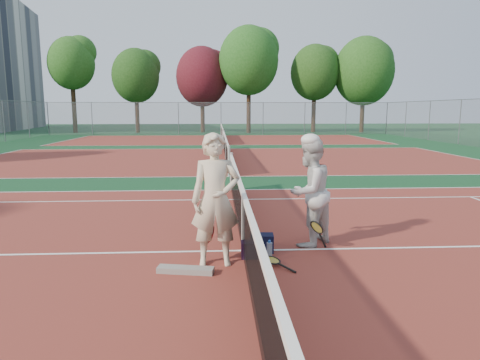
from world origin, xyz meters
name	(u,v)px	position (x,y,z in m)	size (l,w,h in m)	color
ground	(243,251)	(0.00, 0.00, 0.00)	(130.00, 130.00, 0.00)	#0F381C
court_main	(243,251)	(0.00, 0.00, 0.00)	(23.77, 10.97, 0.01)	maroon
court_far_a	(226,159)	(0.00, 13.50, 0.00)	(23.77, 10.97, 0.01)	maroon
court_far_b	(222,139)	(0.00, 27.00, 0.00)	(23.77, 10.97, 0.01)	maroon
net_main	(243,221)	(0.00, 0.00, 0.51)	(0.10, 10.98, 1.02)	black
net_far_a	(226,148)	(0.00, 13.50, 0.51)	(0.10, 10.98, 1.02)	black
net_far_b	(222,133)	(0.00, 27.00, 0.51)	(0.10, 10.98, 1.02)	black
fence_back	(221,119)	(0.00, 34.00, 1.50)	(32.00, 0.06, 3.00)	slate
player_a	(216,200)	(-0.45, -0.60, 1.00)	(0.73, 0.48, 2.00)	beige
player_b	(309,192)	(1.15, 0.28, 0.93)	(0.91, 0.71, 1.87)	silver
racket_red	(210,244)	(-0.54, -0.47, 0.29)	(0.23, 0.27, 0.58)	maroon
racket_black_held	(317,236)	(1.22, -0.06, 0.26)	(0.35, 0.27, 0.52)	black
racket_spare	(272,262)	(0.39, -0.69, 0.06)	(0.60, 0.27, 0.11)	black
sports_bag_navy	(262,243)	(0.31, -0.06, 0.15)	(0.37, 0.26, 0.30)	black
sports_bag_purple	(252,250)	(0.12, -0.34, 0.13)	(0.33, 0.22, 0.26)	#29102C
net_cover_canvas	(186,270)	(-0.89, -0.93, 0.04)	(0.82, 0.19, 0.09)	slate
water_bottle	(269,252)	(0.38, -0.52, 0.15)	(0.09, 0.09, 0.30)	#ACBEDA
tree_back_0	(71,64)	(-14.77, 37.70, 6.83)	(4.52, 4.52, 9.47)	#382314
tree_back_1	(136,76)	(-8.54, 37.92, 5.69)	(4.74, 4.74, 8.43)	#382314
tree_back_maroon	(202,77)	(-1.86, 38.09, 5.64)	(5.30, 5.30, 8.70)	#382314
tree_back_3	(249,61)	(2.82, 36.70, 7.11)	(5.90, 5.90, 10.53)	#382314
tree_back_4	(315,73)	(9.65, 37.59, 6.07)	(4.93, 4.93, 8.93)	#382314
tree_back_5	(364,71)	(14.67, 37.25, 6.20)	(6.05, 6.05, 9.69)	#382314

